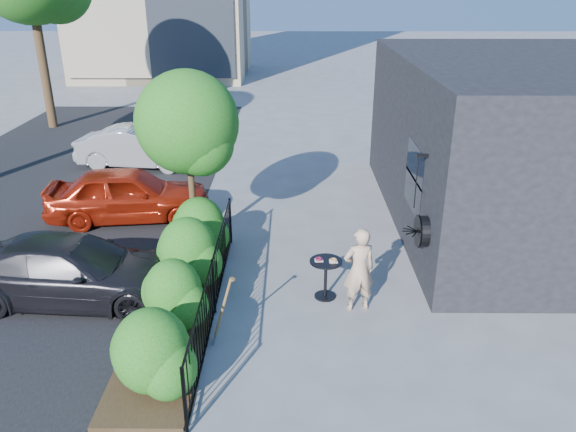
{
  "coord_description": "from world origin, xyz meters",
  "views": [
    {
      "loc": [
        -0.09,
        -8.84,
        5.69
      ],
      "look_at": [
        -0.16,
        1.74,
        1.2
      ],
      "focal_mm": 35.0,
      "sensor_mm": 36.0,
      "label": 1
    }
  ],
  "objects_px": {
    "shovel": "(221,315)",
    "patio_tree": "(190,129)",
    "woman": "(359,270)",
    "car_red": "(128,194)",
    "car_darkgrey": "(72,270)",
    "car_silver": "(139,147)",
    "cafe_table": "(326,272)"
  },
  "relations": [
    {
      "from": "woman",
      "to": "shovel",
      "type": "distance_m",
      "value": 2.65
    },
    {
      "from": "car_red",
      "to": "woman",
      "type": "bearing_deg",
      "value": -134.98
    },
    {
      "from": "patio_tree",
      "to": "cafe_table",
      "type": "relative_size",
      "value": 4.7
    },
    {
      "from": "woman",
      "to": "shovel",
      "type": "xyz_separation_m",
      "value": [
        -2.39,
        -1.11,
        -0.25
      ]
    },
    {
      "from": "woman",
      "to": "shovel",
      "type": "bearing_deg",
      "value": 12.44
    },
    {
      "from": "woman",
      "to": "shovel",
      "type": "relative_size",
      "value": 1.27
    },
    {
      "from": "cafe_table",
      "to": "shovel",
      "type": "xyz_separation_m",
      "value": [
        -1.82,
        -1.51,
        0.02
      ]
    },
    {
      "from": "cafe_table",
      "to": "woman",
      "type": "bearing_deg",
      "value": -35.05
    },
    {
      "from": "car_silver",
      "to": "car_red",
      "type": "bearing_deg",
      "value": -162.62
    },
    {
      "from": "patio_tree",
      "to": "car_darkgrey",
      "type": "xyz_separation_m",
      "value": [
        -1.99,
        -2.29,
        -2.14
      ]
    },
    {
      "from": "shovel",
      "to": "car_red",
      "type": "relative_size",
      "value": 0.32
    },
    {
      "from": "cafe_table",
      "to": "shovel",
      "type": "relative_size",
      "value": 0.65
    },
    {
      "from": "patio_tree",
      "to": "woman",
      "type": "relative_size",
      "value": 2.41
    },
    {
      "from": "car_red",
      "to": "car_darkgrey",
      "type": "bearing_deg",
      "value": 172.93
    },
    {
      "from": "patio_tree",
      "to": "cafe_table",
      "type": "height_order",
      "value": "patio_tree"
    },
    {
      "from": "woman",
      "to": "car_red",
      "type": "xyz_separation_m",
      "value": [
        -5.35,
        4.2,
        -0.13
      ]
    },
    {
      "from": "patio_tree",
      "to": "car_red",
      "type": "distance_m",
      "value": 3.29
    },
    {
      "from": "cafe_table",
      "to": "woman",
      "type": "relative_size",
      "value": 0.51
    },
    {
      "from": "car_darkgrey",
      "to": "car_red",
      "type": "bearing_deg",
      "value": 2.55
    },
    {
      "from": "shovel",
      "to": "car_silver",
      "type": "bearing_deg",
      "value": 111.34
    },
    {
      "from": "woman",
      "to": "car_darkgrey",
      "type": "relative_size",
      "value": 0.38
    },
    {
      "from": "car_darkgrey",
      "to": "car_silver",
      "type": "bearing_deg",
      "value": 8.32
    },
    {
      "from": "shovel",
      "to": "patio_tree",
      "type": "bearing_deg",
      "value": 104.87
    },
    {
      "from": "woman",
      "to": "car_darkgrey",
      "type": "xyz_separation_m",
      "value": [
        -5.36,
        0.31,
        -0.2
      ]
    },
    {
      "from": "car_red",
      "to": "car_silver",
      "type": "distance_m",
      "value": 4.42
    },
    {
      "from": "cafe_table",
      "to": "shovel",
      "type": "bearing_deg",
      "value": -140.23
    },
    {
      "from": "cafe_table",
      "to": "car_silver",
      "type": "distance_m",
      "value": 9.87
    },
    {
      "from": "patio_tree",
      "to": "shovel",
      "type": "distance_m",
      "value": 4.42
    },
    {
      "from": "shovel",
      "to": "car_silver",
      "type": "relative_size",
      "value": 0.33
    },
    {
      "from": "cafe_table",
      "to": "patio_tree",
      "type": "bearing_deg",
      "value": 141.93
    },
    {
      "from": "patio_tree",
      "to": "woman",
      "type": "distance_m",
      "value": 4.68
    },
    {
      "from": "woman",
      "to": "cafe_table",
      "type": "bearing_deg",
      "value": -47.48
    }
  ]
}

